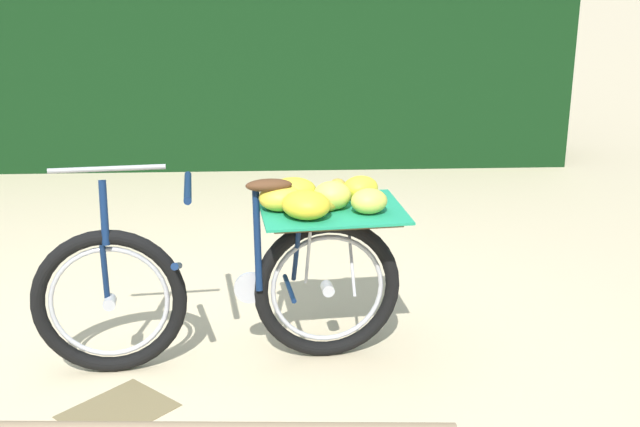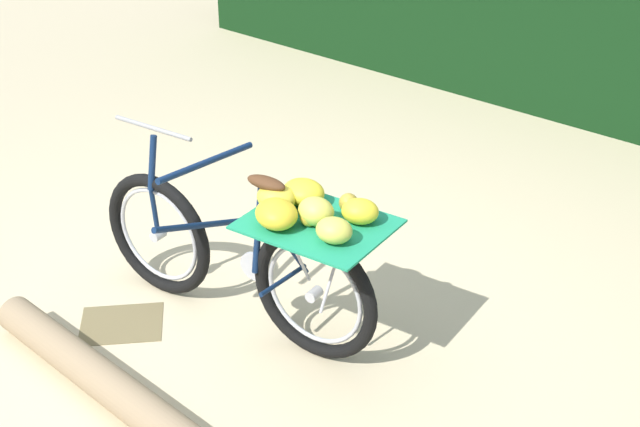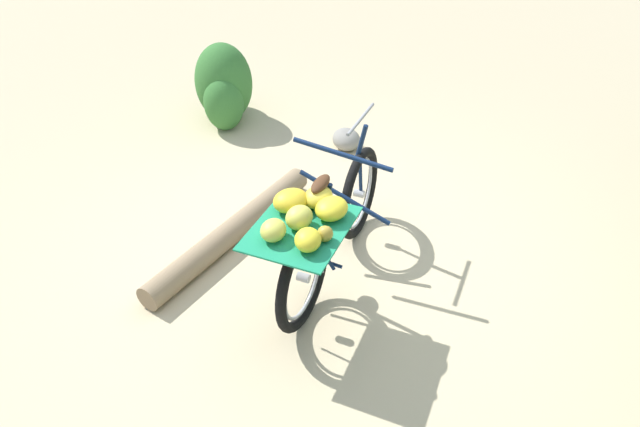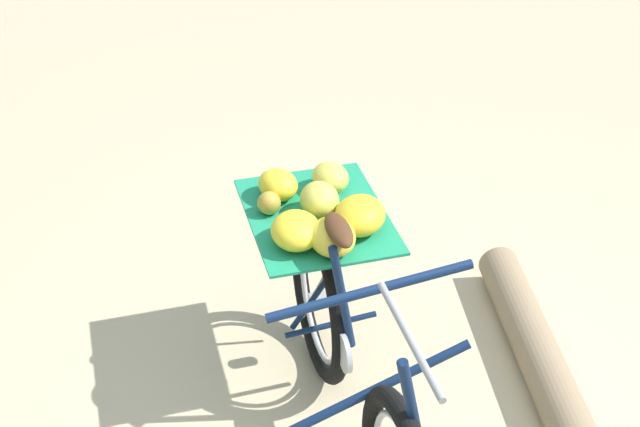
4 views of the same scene
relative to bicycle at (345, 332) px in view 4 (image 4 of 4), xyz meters
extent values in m
torus|color=black|center=(-0.29, 0.25, -0.14)|extent=(0.60, 0.53, 0.73)
torus|color=#B7B7BC|center=(-0.29, 0.25, -0.14)|extent=(0.44, 0.39, 0.57)
cylinder|color=#B7B7BC|center=(-0.29, 0.25, -0.14)|extent=(0.10, 0.10, 0.06)
cylinder|color=#0F2347|center=(0.26, -0.22, 0.02)|extent=(0.48, 0.56, 0.30)
cylinder|color=#0F2347|center=(0.21, -0.18, 0.41)|extent=(0.49, 0.56, 0.11)
cylinder|color=#0F2347|center=(-0.03, 0.03, 0.13)|extent=(0.10, 0.11, 0.49)
cylinder|color=#0F2347|center=(-0.15, 0.13, -0.13)|extent=(0.27, 0.31, 0.05)
cylinder|color=#0F2347|center=(-0.18, 0.15, 0.08)|extent=(0.23, 0.26, 0.47)
cylinder|color=#0F2347|center=(0.50, -0.43, 0.30)|extent=(0.09, 0.10, 0.30)
cylinder|color=gray|center=(0.48, -0.41, 0.51)|extent=(0.41, 0.36, 0.02)
ellipsoid|color=#4C2D19|center=(-0.08, 0.07, 0.40)|extent=(0.23, 0.21, 0.06)
cylinder|color=#B7B7BC|center=(0.00, 0.00, -0.11)|extent=(0.13, 0.12, 0.16)
cylinder|color=#B7B7BC|center=(-0.22, 0.19, 0.05)|extent=(0.15, 0.17, 0.39)
cylinder|color=#B7B7BC|center=(-0.38, 0.32, 0.05)|extent=(0.17, 0.20, 0.39)
cube|color=brown|center=(-0.31, 0.26, 0.25)|extent=(0.74, 0.72, 0.02)
cube|color=#1E8C60|center=(-0.31, 0.26, 0.27)|extent=(0.87, 0.85, 0.01)
ellipsoid|color=#CCC64C|center=(-0.36, 0.44, 0.33)|extent=(0.23, 0.22, 0.12)
ellipsoid|color=gold|center=(-0.11, 0.27, 0.34)|extent=(0.26, 0.28, 0.13)
ellipsoid|color=#CCC64C|center=(-0.30, 0.27, 0.34)|extent=(0.24, 0.24, 0.14)
ellipsoid|color=yellow|center=(-0.12, 0.10, 0.33)|extent=(0.27, 0.27, 0.12)
ellipsoid|color=yellow|center=(-0.51, 0.28, 0.33)|extent=(0.22, 0.21, 0.12)
ellipsoid|color=yellow|center=(-0.26, 0.06, 0.33)|extent=(0.29, 0.29, 0.12)
sphere|color=gold|center=(-0.26, 0.28, 0.32)|extent=(0.09, 0.09, 0.09)
sphere|color=#B29333|center=(-0.47, 0.17, 0.32)|extent=(0.09, 0.09, 0.09)
cylinder|color=#937A5B|center=(0.69, 0.54, -0.41)|extent=(1.33, 1.53, 0.19)
camera|label=1|loc=(2.57, 2.65, 1.48)|focal=46.12mm
camera|label=2|loc=(0.12, 3.96, 2.40)|focal=50.63mm
camera|label=3|loc=(-2.97, 0.99, 2.35)|focal=32.72mm
camera|label=4|loc=(1.37, -2.21, 2.31)|focal=51.13mm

